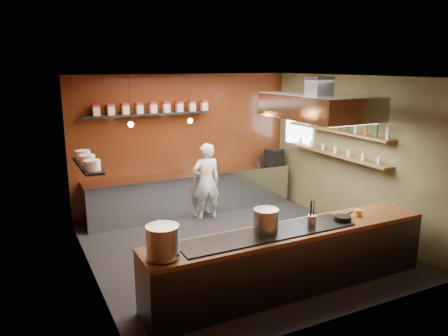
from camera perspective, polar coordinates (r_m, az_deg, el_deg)
floor at (r=7.91m, az=1.93°, el=-10.44°), size 5.00×5.00×0.00m
back_wall at (r=9.66m, az=-5.06°, el=3.22°), size 5.00×0.00×5.00m
left_wall at (r=6.65m, az=-17.30°, el=-1.99°), size 0.00×5.00×5.00m
right_wall at (r=8.88m, az=16.37°, el=1.83°), size 0.00×5.00×5.00m
ceiling at (r=7.24m, az=2.12°, el=11.84°), size 5.00×5.00×0.00m
window_pane at (r=10.08m, az=9.76°, el=5.80°), size 0.00×1.00×1.00m
prep_counter at (r=9.61m, az=-4.21°, el=-3.26°), size 4.60×0.65×0.90m
pass_counter at (r=6.48m, az=8.79°, el=-11.67°), size 4.40×0.72×0.94m
tin_shelf at (r=9.14m, az=-10.12°, el=6.93°), size 2.60×0.26×0.04m
plate_shelf at (r=7.63m, az=-17.39°, el=0.31°), size 0.30×1.40×0.04m
bottle_shelf_upper at (r=8.92m, az=14.49°, el=4.74°), size 0.26×2.80×0.04m
bottle_shelf_lower at (r=9.00m, az=14.31°, el=1.78°), size 0.26×2.80×0.04m
extractor_hood at (r=7.66m, az=12.21°, el=7.92°), size 1.20×2.00×0.72m
pendant_left at (r=8.39m, az=-12.10°, el=5.94°), size 0.10×0.10×0.95m
pendant_right at (r=8.76m, az=-4.44°, el=6.50°), size 0.10×0.10×0.95m
storage_tins at (r=9.17m, az=-9.24°, el=7.81°), size 2.43×0.13×0.22m
plate_stacks at (r=7.60m, az=-17.44°, el=1.04°), size 0.26×1.16×0.16m
bottles at (r=8.90m, az=14.54°, el=5.63°), size 0.06×2.66×0.24m
wine_glasses at (r=8.98m, az=14.35°, el=2.31°), size 0.07×2.37×0.13m
stockpot_large at (r=5.33m, az=-8.00°, el=-9.46°), size 0.44×0.44×0.39m
stockpot_small at (r=6.06m, az=5.49°, el=-6.85°), size 0.46×0.46×0.33m
utensil_crock at (r=6.38m, az=11.38°, el=-6.80°), size 0.14×0.14×0.16m
frying_pan at (r=6.75m, az=15.25°, el=-6.32°), size 0.42×0.27×0.07m
butter_jar at (r=7.04m, az=17.13°, el=-5.63°), size 0.13×0.13×0.10m
espresso_machine at (r=10.37m, az=6.56°, el=1.50°), size 0.44×0.42×0.35m
chef at (r=9.12m, az=-2.33°, el=-1.77°), size 0.63×0.44×1.63m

